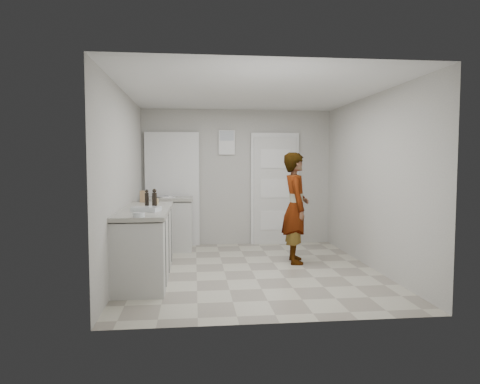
{
  "coord_description": "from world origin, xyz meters",
  "views": [
    {
      "loc": [
        -0.8,
        -5.92,
        1.54
      ],
      "look_at": [
        -0.12,
        0.4,
        1.09
      ],
      "focal_mm": 32.0,
      "sensor_mm": 36.0,
      "label": 1
    }
  ],
  "objects": [
    {
      "name": "papers",
      "position": [
        -1.3,
        1.62,
        0.93
      ],
      "size": [
        0.35,
        0.38,
        0.01
      ],
      "primitive_type": "cube",
      "rotation": [
        0.0,
        0.0,
        0.47
      ],
      "color": "white",
      "rests_on": "side_counter"
    },
    {
      "name": "egg_bowl",
      "position": [
        -1.42,
        -1.1,
        0.95
      ],
      "size": [
        0.13,
        0.13,
        0.05
      ],
      "color": "silver",
      "rests_on": "main_counter"
    },
    {
      "name": "spice_jar",
      "position": [
        -1.35,
        0.37,
        0.97
      ],
      "size": [
        0.05,
        0.05,
        0.08
      ],
      "primitive_type": "cylinder",
      "color": "tan",
      "rests_on": "main_counter"
    },
    {
      "name": "oil_cruet_b",
      "position": [
        -1.44,
        -0.04,
        1.04
      ],
      "size": [
        0.05,
        0.05,
        0.24
      ],
      "color": "black",
      "rests_on": "main_counter"
    },
    {
      "name": "baking_dish",
      "position": [
        -1.4,
        -0.53,
        0.95
      ],
      "size": [
        0.37,
        0.31,
        0.06
      ],
      "rotation": [
        0.0,
        0.0,
        -0.29
      ],
      "color": "silver",
      "rests_on": "main_counter"
    },
    {
      "name": "side_counter",
      "position": [
        -1.25,
        1.55,
        0.43
      ],
      "size": [
        0.84,
        0.61,
        0.93
      ],
      "color": "#BCBBB7",
      "rests_on": "ground"
    },
    {
      "name": "cake_mix_box",
      "position": [
        -1.57,
        0.68,
        1.01
      ],
      "size": [
        0.12,
        0.07,
        0.18
      ],
      "primitive_type": "cube",
      "rotation": [
        0.0,
        0.0,
        -0.2
      ],
      "color": "#A27A51",
      "rests_on": "main_counter"
    },
    {
      "name": "person",
      "position": [
        0.73,
        0.44,
        0.84
      ],
      "size": [
        0.45,
        0.64,
        1.68
      ],
      "primitive_type": "imported",
      "rotation": [
        0.0,
        0.0,
        1.49
      ],
      "color": "silver",
      "rests_on": "ground"
    },
    {
      "name": "room_shell",
      "position": [
        -0.17,
        1.95,
        1.02
      ],
      "size": [
        4.0,
        4.0,
        4.0
      ],
      "color": "#A6A49C",
      "rests_on": "ground"
    },
    {
      "name": "oil_cruet_a",
      "position": [
        -1.33,
        -0.12,
        1.05
      ],
      "size": [
        0.06,
        0.06,
        0.26
      ],
      "color": "black",
      "rests_on": "main_counter"
    },
    {
      "name": "ground",
      "position": [
        0.0,
        0.0,
        0.0
      ],
      "size": [
        4.0,
        4.0,
        0.0
      ],
      "primitive_type": "plane",
      "color": "gray",
      "rests_on": "ground"
    },
    {
      "name": "main_counter",
      "position": [
        -1.45,
        -0.2,
        0.43
      ],
      "size": [
        0.64,
        1.96,
        0.93
      ],
      "color": "#BCBBB7",
      "rests_on": "ground"
    }
  ]
}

